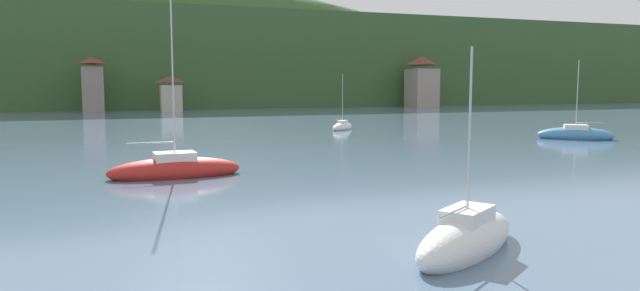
{
  "coord_description": "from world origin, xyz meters",
  "views": [
    {
      "loc": [
        -10.01,
        20.84,
        4.72
      ],
      "look_at": [
        0.0,
        48.25,
        1.6
      ],
      "focal_mm": 32.17,
      "sensor_mm": 36.0,
      "label": 1
    }
  ],
  "objects": [
    {
      "name": "shore_building_central",
      "position": [
        50.83,
        125.79,
        5.12
      ],
      "size": [
        5.49,
        5.98,
        10.56
      ],
      "color": "gray",
      "rests_on": "ground_plane"
    },
    {
      "name": "sailboat_far_3",
      "position": [
        12.74,
        76.29,
        0.28
      ],
      "size": [
        3.97,
        4.01,
        6.11
      ],
      "rotation": [
        0.0,
        0.0,
        0.8
      ],
      "color": "white",
      "rests_on": "ground_plane"
    },
    {
      "name": "sailboat_mid_7",
      "position": [
        -7.02,
        50.76,
        0.37
      ],
      "size": [
        6.85,
        2.57,
        10.24
      ],
      "rotation": [
        0.0,
        0.0,
        0.05
      ],
      "color": "red",
      "rests_on": "ground_plane"
    },
    {
      "name": "sailboat_near_0",
      "position": [
        -0.69,
        34.27,
        0.38
      ],
      "size": [
        5.45,
        4.35,
        6.15
      ],
      "rotation": [
        0.0,
        0.0,
        0.58
      ],
      "color": "white",
      "rests_on": "ground_plane"
    },
    {
      "name": "wooded_hillside",
      "position": [
        -18.33,
        165.1,
        8.16
      ],
      "size": [
        352.0,
        58.55,
        52.39
      ],
      "color": "#38562D",
      "rests_on": "ground_plane"
    },
    {
      "name": "shore_building_westcentral",
      "position": [
        0.0,
        124.56,
        3.02
      ],
      "size": [
        3.72,
        3.39,
        6.22
      ],
      "color": "#BCB29E",
      "rests_on": "ground_plane"
    },
    {
      "name": "shore_building_west",
      "position": [
        -12.71,
        125.48,
        4.56
      ],
      "size": [
        3.58,
        5.33,
        9.37
      ],
      "color": "gray",
      "rests_on": "ground_plane"
    },
    {
      "name": "sailboat_far_6",
      "position": [
        27.82,
        59.73,
        0.38
      ],
      "size": [
        6.25,
        5.47,
        7.21
      ],
      "rotation": [
        0.0,
        0.0,
        2.49
      ],
      "color": "teal",
      "rests_on": "ground_plane"
    }
  ]
}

